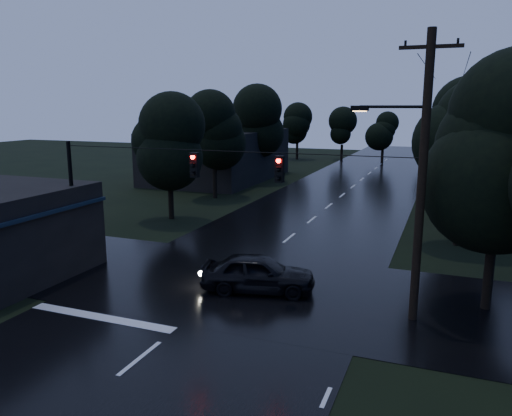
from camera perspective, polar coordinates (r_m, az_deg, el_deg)
The scene contains 15 objects.
main_road at distance 38.36m, azimuth 8.32°, elevation 0.19°, with size 12.00×120.00×0.02m, color black.
cross_street at distance 21.80m, azimuth -2.62°, elevation -8.61°, with size 60.00×9.00×0.02m, color black.
building_far_left at distance 51.99m, azimuth -4.29°, elevation 6.06°, with size 10.00×16.00×5.00m, color black.
utility_pole_main at distance 17.84m, azimuth 18.18°, elevation 3.71°, with size 3.50×0.30×10.00m.
utility_pole_far at distance 34.87m, azimuth 21.19°, elevation 4.84°, with size 2.00×0.30×7.50m.
anchor_pole_left at distance 24.16m, azimuth -20.19°, elevation 0.09°, with size 0.18×0.18×6.00m, color black.
span_signals at distance 19.44m, azimuth -2.47°, elevation 4.84°, with size 15.00×0.37×1.12m.
tree_corner_near at distance 19.80m, azimuth 26.20°, elevation 5.97°, with size 4.48×4.48×9.44m.
tree_left_a at distance 33.58m, azimuth -9.93°, elevation 7.56°, with size 3.92×3.92×8.26m.
tree_left_b at distance 40.87m, azimuth -4.83°, elevation 8.92°, with size 4.20×4.20×8.85m.
tree_left_c at distance 50.24m, azimuth -0.38°, elevation 9.89°, with size 4.48×4.48×9.44m.
tree_right_a at distance 28.74m, azimuth 22.74°, elevation 6.92°, with size 4.20×4.20×8.85m.
tree_right_b at distance 36.73m, azimuth 23.50°, elevation 8.29°, with size 4.48×4.48×9.44m.
tree_right_c at distance 46.72m, azimuth 23.90°, elevation 9.24°, with size 4.76×4.76×10.03m.
car at distance 20.65m, azimuth 0.24°, elevation -7.43°, with size 1.87×4.65×1.59m, color black.
Camera 1 is at (8.33, -6.67, 7.55)m, focal length 35.00 mm.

